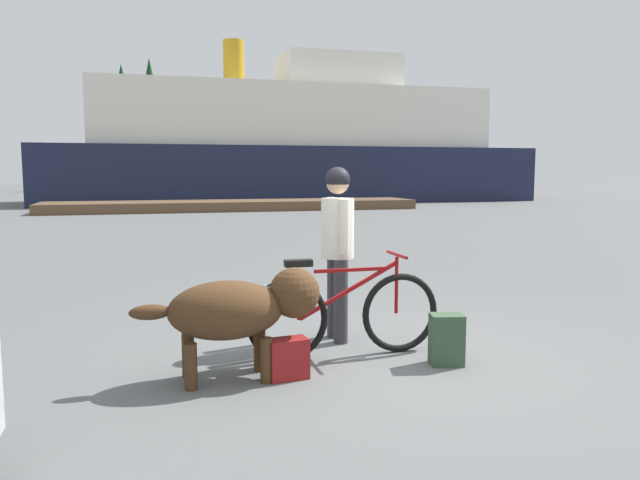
% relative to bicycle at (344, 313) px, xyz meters
% --- Properties ---
extents(ground_plane, '(160.00, 160.00, 0.00)m').
position_rel_bicycle_xyz_m(ground_plane, '(0.16, -0.13, -0.39)').
color(ground_plane, '#595B5B').
extents(bicycle, '(1.79, 0.44, 0.92)m').
position_rel_bicycle_xyz_m(bicycle, '(0.00, 0.00, 0.00)').
color(bicycle, black).
rests_on(bicycle, ground_plane).
extents(person_cyclist, '(0.32, 0.53, 1.70)m').
position_rel_bicycle_xyz_m(person_cyclist, '(0.11, 0.54, 0.63)').
color(person_cyclist, '#333338').
rests_on(person_cyclist, ground_plane).
extents(dog, '(1.50, 0.55, 0.88)m').
position_rel_bicycle_xyz_m(dog, '(-0.97, -0.34, 0.18)').
color(dog, '#472D19').
rests_on(dog, ground_plane).
extents(backpack, '(0.32, 0.26, 0.44)m').
position_rel_bicycle_xyz_m(backpack, '(0.78, -0.45, -0.17)').
color(backpack, '#334C33').
rests_on(backpack, ground_plane).
extents(handbag_pannier, '(0.34, 0.22, 0.33)m').
position_rel_bicycle_xyz_m(handbag_pannier, '(-0.61, -0.44, -0.23)').
color(handbag_pannier, maroon).
rests_on(handbag_pannier, ground_plane).
extents(dock_pier, '(15.54, 2.79, 0.40)m').
position_rel_bicycle_xyz_m(dock_pier, '(1.87, 20.97, -0.19)').
color(dock_pier, brown).
rests_on(dock_pier, ground_plane).
extents(ferry_boat, '(25.99, 7.18, 8.51)m').
position_rel_bicycle_xyz_m(ferry_boat, '(6.16, 28.10, 2.58)').
color(ferry_boat, '#191E38').
rests_on(ferry_boat, ground_plane).
extents(sailboat_moored, '(7.92, 2.22, 8.87)m').
position_rel_bicycle_xyz_m(sailboat_moored, '(11.53, 31.30, 0.10)').
color(sailboat_moored, navy).
rests_on(sailboat_moored, ground_plane).
extents(pine_tree_center, '(3.60, 3.60, 10.78)m').
position_rel_bicycle_xyz_m(pine_tree_center, '(-1.26, 47.59, 6.08)').
color(pine_tree_center, '#4C331E').
rests_on(pine_tree_center, ground_plane).
extents(pine_tree_far_right, '(3.28, 3.28, 10.34)m').
position_rel_bicycle_xyz_m(pine_tree_far_right, '(11.26, 47.29, 5.94)').
color(pine_tree_far_right, '#4C331E').
rests_on(pine_tree_far_right, ground_plane).
extents(pine_tree_mid_back, '(3.38, 3.38, 10.64)m').
position_rel_bicycle_xyz_m(pine_tree_mid_back, '(-3.54, 50.38, 6.56)').
color(pine_tree_mid_back, '#4C331E').
rests_on(pine_tree_mid_back, ground_plane).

